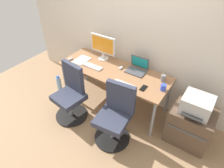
# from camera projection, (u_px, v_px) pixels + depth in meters

# --- Properties ---
(ground_plane) EXTENTS (5.28, 5.28, 0.00)m
(ground_plane) POSITION_uv_depth(u_px,v_px,m) (114.00, 103.00, 3.65)
(ground_plane) COLOR #9E7A56
(back_wall) EXTENTS (4.40, 0.04, 2.60)m
(back_wall) POSITION_uv_depth(u_px,v_px,m) (129.00, 28.00, 3.13)
(back_wall) COLOR silver
(back_wall) RESTS_ON ground
(desk) EXTENTS (1.86, 0.70, 0.73)m
(desk) POSITION_uv_depth(u_px,v_px,m) (114.00, 73.00, 3.24)
(desk) COLOR #996B47
(desk) RESTS_ON ground
(office_chair_left) EXTENTS (0.54, 0.54, 0.94)m
(office_chair_left) POSITION_uv_depth(u_px,v_px,m) (71.00, 95.00, 3.18)
(office_chair_left) COLOR black
(office_chair_left) RESTS_ON ground
(office_chair_right) EXTENTS (0.54, 0.54, 0.94)m
(office_chair_right) POSITION_uv_depth(u_px,v_px,m) (115.00, 116.00, 2.80)
(office_chair_right) COLOR black
(office_chair_right) RESTS_ON ground
(side_cabinet) EXTENTS (0.59, 0.48, 0.59)m
(side_cabinet) POSITION_uv_depth(u_px,v_px,m) (189.00, 125.00, 2.84)
(side_cabinet) COLOR brown
(side_cabinet) RESTS_ON ground
(printer) EXTENTS (0.38, 0.40, 0.24)m
(printer) POSITION_uv_depth(u_px,v_px,m) (197.00, 105.00, 2.59)
(printer) COLOR #B7B7B7
(printer) RESTS_ON side_cabinet
(water_bottle_on_floor) EXTENTS (0.09, 0.09, 0.31)m
(water_bottle_on_floor) POSITION_uv_depth(u_px,v_px,m) (59.00, 83.00, 3.88)
(water_bottle_on_floor) COLOR #8CBFF2
(water_bottle_on_floor) RESTS_ON ground
(desktop_monitor) EXTENTS (0.48, 0.18, 0.43)m
(desktop_monitor) POSITION_uv_depth(u_px,v_px,m) (103.00, 46.00, 3.35)
(desktop_monitor) COLOR silver
(desktop_monitor) RESTS_ON desk
(open_laptop) EXTENTS (0.31, 0.26, 0.23)m
(open_laptop) POSITION_uv_depth(u_px,v_px,m) (137.00, 68.00, 3.16)
(open_laptop) COLOR #4C4C51
(open_laptop) RESTS_ON desk
(keyboard_by_monitor) EXTENTS (0.34, 0.12, 0.02)m
(keyboard_by_monitor) POSITION_uv_depth(u_px,v_px,m) (93.00, 66.00, 3.27)
(keyboard_by_monitor) COLOR #B7B7B7
(keyboard_by_monitor) RESTS_ON desk
(keyboard_by_laptop) EXTENTS (0.34, 0.12, 0.02)m
(keyboard_by_laptop) POSITION_uv_depth(u_px,v_px,m) (124.00, 85.00, 2.88)
(keyboard_by_laptop) COLOR #B7B7B7
(keyboard_by_laptop) RESTS_ON desk
(mouse_by_monitor) EXTENTS (0.06, 0.10, 0.03)m
(mouse_by_monitor) POSITION_uv_depth(u_px,v_px,m) (71.00, 59.00, 3.46)
(mouse_by_monitor) COLOR #B7B7B7
(mouse_by_monitor) RESTS_ON desk
(mouse_by_laptop) EXTENTS (0.06, 0.10, 0.03)m
(mouse_by_laptop) POSITION_uv_depth(u_px,v_px,m) (121.00, 68.00, 3.23)
(mouse_by_laptop) COLOR #B7B7B7
(mouse_by_laptop) RESTS_ON desk
(coffee_mug) EXTENTS (0.08, 0.08, 0.09)m
(coffee_mug) POSITION_uv_depth(u_px,v_px,m) (163.00, 87.00, 2.77)
(coffee_mug) COLOR blue
(coffee_mug) RESTS_ON desk
(pen_cup) EXTENTS (0.07, 0.07, 0.10)m
(pen_cup) POSITION_uv_depth(u_px,v_px,m) (163.00, 78.00, 2.94)
(pen_cup) COLOR slate
(pen_cup) RESTS_ON desk
(phone_near_laptop) EXTENTS (0.07, 0.14, 0.01)m
(phone_near_laptop) POSITION_uv_depth(u_px,v_px,m) (143.00, 88.00, 2.83)
(phone_near_laptop) COLOR black
(phone_near_laptop) RESTS_ON desk
(paper_pile) EXTENTS (0.21, 0.30, 0.01)m
(paper_pile) POSITION_uv_depth(u_px,v_px,m) (82.00, 60.00, 3.44)
(paper_pile) COLOR white
(paper_pile) RESTS_ON desk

